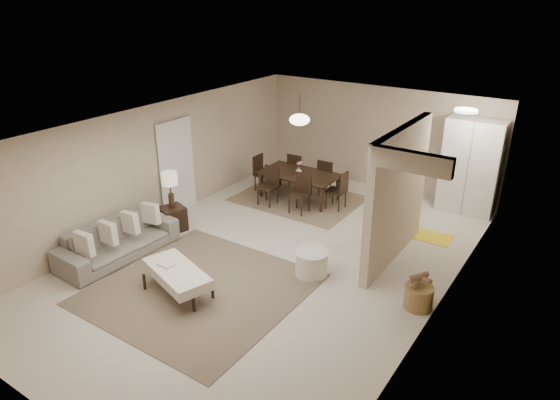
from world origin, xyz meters
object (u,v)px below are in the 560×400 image
Objects in this scene: side_table at (173,219)px; ottoman_bench at (177,274)px; sofa at (118,240)px; dining_table at (299,186)px; round_pouf at (312,263)px; pantry_cabinet at (471,167)px; wicker_basket at (419,297)px.

ottoman_bench is at bearing -43.37° from side_table.
sofa is 4.39m from dining_table.
sofa is at bearing -156.75° from round_pouf.
dining_table is (-0.48, 4.48, -0.06)m from ottoman_bench.
dining_table is (-3.46, -1.49, -0.73)m from pantry_cabinet.
side_table is at bearing -178.92° from round_pouf.
wicker_basket is (5.20, 1.53, -0.14)m from sofa.
sofa is 1.56× the size of ottoman_bench.
side_table reaches higher than ottoman_bench.
dining_table is (-3.86, 2.66, 0.13)m from wicker_basket.
wicker_basket is at bearing -71.57° from sofa.
ottoman_bench is 2.30m from round_pouf.
side_table is 3.27m from round_pouf.
round_pouf is (1.51, 1.73, -0.15)m from ottoman_bench.
pantry_cabinet reaches higher than ottoman_bench.
round_pouf is at bearing 66.98° from ottoman_bench.
round_pouf is at bearing 1.08° from side_table.
dining_table is at bearing 125.75° from round_pouf.
sofa reaches higher than wicker_basket.
dining_table reaches higher than ottoman_bench.
side_table is 0.27× the size of dining_table.
sofa is 5.06× the size of wicker_basket.
side_table reaches higher than round_pouf.
round_pouf is (-1.48, -4.25, -0.82)m from pantry_cabinet.
side_table is 1.13× the size of wicker_basket.
wicker_basket is (5.15, 0.16, -0.06)m from side_table.
wicker_basket is at bearing -34.84° from dining_table.
wicker_basket is at bearing 3.05° from round_pouf.
side_table is 0.87× the size of round_pouf.
pantry_cabinet reaches higher than sofa.
pantry_cabinet is 3.62× the size of round_pouf.
side_table is (0.05, 1.37, -0.08)m from sofa.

